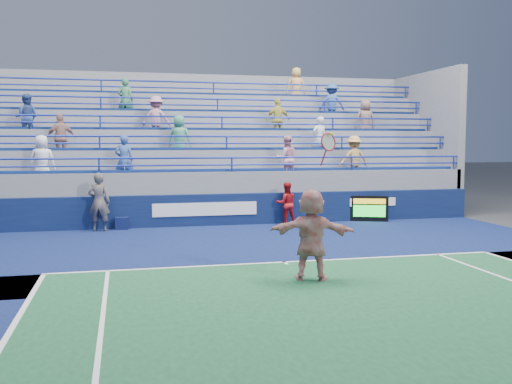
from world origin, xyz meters
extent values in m
plane|color=#333538|center=(0.00, 0.00, 0.00)|extent=(120.00, 120.00, 0.00)
cube|color=#0E1447|center=(0.00, 2.20, 0.01)|extent=(18.00, 8.40, 0.02)
cube|color=white|center=(0.00, 0.00, 0.02)|extent=(11.00, 0.10, 0.01)
cube|color=white|center=(0.00, -0.10, 0.02)|extent=(0.08, 0.30, 0.01)
cube|color=#0B153D|center=(0.00, 6.50, 0.55)|extent=(18.00, 0.30, 1.10)
cube|color=white|center=(-1.00, 6.34, 0.60)|extent=(3.60, 0.02, 0.45)
cube|color=white|center=(5.20, 6.34, 0.70)|extent=(1.80, 0.02, 0.30)
cube|color=slate|center=(0.00, 9.45, 0.55)|extent=(18.00, 5.60, 1.10)
cube|color=slate|center=(0.00, 9.45, 0.93)|extent=(18.00, 5.60, 1.85)
cube|color=navy|center=(0.00, 7.10, 1.90)|extent=(17.40, 0.45, 0.10)
cylinder|color=#1C2D99|center=(0.00, 6.70, 2.35)|extent=(18.00, 0.07, 0.07)
cube|color=slate|center=(0.00, 9.95, 1.30)|extent=(18.00, 4.60, 2.60)
cube|color=navy|center=(0.00, 8.10, 2.65)|extent=(17.40, 0.45, 0.10)
cylinder|color=#1C2D99|center=(0.00, 7.70, 3.10)|extent=(18.00, 0.07, 0.07)
cube|color=slate|center=(0.00, 10.45, 1.68)|extent=(18.00, 3.60, 3.35)
cube|color=navy|center=(0.00, 9.10, 3.40)|extent=(17.40, 0.45, 0.10)
cylinder|color=#1C2D99|center=(0.00, 8.70, 3.85)|extent=(18.00, 0.07, 0.07)
cube|color=slate|center=(0.00, 10.95, 2.05)|extent=(18.00, 2.60, 4.10)
cube|color=navy|center=(0.00, 10.10, 4.15)|extent=(17.40, 0.45, 0.10)
cylinder|color=#1C2D99|center=(0.00, 9.70, 4.60)|extent=(18.00, 0.07, 0.07)
cube|color=slate|center=(0.00, 11.45, 2.42)|extent=(18.00, 1.60, 4.85)
cube|color=navy|center=(0.00, 11.10, 4.90)|extent=(17.40, 0.45, 0.10)
cylinder|color=#1C2D99|center=(0.00, 10.70, 5.35)|extent=(18.00, 0.07, 0.07)
imported|color=#2D4788|center=(-7.08, 9.10, 3.78)|extent=(0.89, 0.72, 1.70)
imported|color=#836257|center=(6.07, 9.10, 3.78)|extent=(0.87, 0.61, 1.70)
imported|color=#314E93|center=(-3.68, 7.10, 2.28)|extent=(0.63, 0.42, 1.70)
imported|color=#C37E97|center=(-2.46, 9.10, 3.78)|extent=(1.21, 0.86, 1.70)
imported|color=pink|center=(2.11, 7.10, 2.28)|extent=(0.84, 0.66, 1.70)
imported|color=#D2C752|center=(2.33, 9.10, 3.78)|extent=(1.04, 0.52, 1.70)
imported|color=silver|center=(3.72, 8.10, 3.03)|extent=(0.71, 0.56, 1.70)
imported|color=#408D6B|center=(-1.69, 8.10, 3.03)|extent=(0.95, 0.76, 1.70)
imported|color=#FEB862|center=(3.70, 11.10, 5.28)|extent=(0.89, 0.64, 1.70)
imported|color=white|center=(-6.34, 7.10, 2.28)|extent=(0.87, 0.61, 1.70)
imported|color=tan|center=(4.75, 7.10, 2.28)|extent=(1.10, 0.64, 1.70)
imported|color=#A67A6E|center=(-5.82, 8.10, 3.03)|extent=(1.07, 0.67, 1.70)
imported|color=#325598|center=(4.97, 10.10, 4.53)|extent=(1.22, 0.88, 1.70)
imported|color=#377A50|center=(-3.58, 10.10, 4.53)|extent=(0.70, 0.54, 1.70)
cube|color=black|center=(4.99, 6.18, 0.47)|extent=(1.33, 0.61, 0.94)
cube|color=gold|center=(4.99, 6.10, 0.75)|extent=(1.16, 0.02, 0.19)
cube|color=#19E533|center=(4.99, 6.10, 0.40)|extent=(1.16, 0.02, 0.42)
cube|color=#0D1542|center=(-3.78, 6.29, 0.21)|extent=(0.47, 0.47, 0.42)
cube|color=#0D1542|center=(-3.78, 6.47, 0.58)|extent=(0.42, 0.10, 0.33)
imported|color=silver|center=(0.08, -1.77, 0.96)|extent=(1.87, 1.19, 1.93)
torus|color=#B01525|center=(0.43, -1.77, 2.89)|extent=(0.40, 0.23, 0.39)
cylinder|color=#B01525|center=(0.33, -1.77, 2.57)|extent=(0.09, 0.22, 0.35)
sphere|color=yellow|center=(0.48, -1.82, 3.06)|extent=(0.07, 0.07, 0.07)
imported|color=#151A3B|center=(-4.50, 6.02, 0.96)|extent=(0.76, 0.55, 1.92)
imported|color=#A81317|center=(1.84, 6.16, 0.75)|extent=(0.76, 0.61, 1.49)
camera|label=1|loc=(-3.72, -12.95, 2.89)|focal=40.00mm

